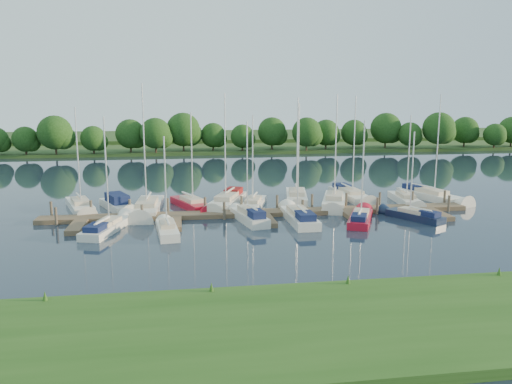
{
  "coord_description": "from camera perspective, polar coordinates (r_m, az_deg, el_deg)",
  "views": [
    {
      "loc": [
        -7.24,
        -36.84,
        10.55
      ],
      "look_at": [
        -0.52,
        8.0,
        2.2
      ],
      "focal_mm": 35.0,
      "sensor_mm": 36.0,
      "label": 1
    }
  ],
  "objects": [
    {
      "name": "sailboat_s_3",
      "position": [
        44.3,
        4.89,
        -2.94
      ],
      "size": [
        2.08,
        8.35,
        10.76
      ],
      "rotation": [
        0.0,
        0.0,
        0.01
      ],
      "color": "silver",
      "rests_on": "ground"
    },
    {
      "name": "sailboat_n_0",
      "position": [
        51.65,
        -19.4,
        -1.64
      ],
      "size": [
        4.0,
        8.07,
        10.33
      ],
      "rotation": [
        0.0,
        0.0,
        3.47
      ],
      "color": "silver",
      "rests_on": "ground"
    },
    {
      "name": "sailboat_n_6",
      "position": [
        53.21,
        4.64,
        -0.73
      ],
      "size": [
        3.49,
        8.9,
        11.28
      ],
      "rotation": [
        0.0,
        0.0,
        2.95
      ],
      "color": "silver",
      "rests_on": "ground"
    },
    {
      "name": "sailboat_n_8",
      "position": [
        55.52,
        10.78,
        -0.38
      ],
      "size": [
        2.67,
        9.1,
        11.4
      ],
      "rotation": [
        0.0,
        0.0,
        3.21
      ],
      "color": "silver",
      "rests_on": "ground"
    },
    {
      "name": "sailboat_n_7",
      "position": [
        51.54,
        8.93,
        -1.18
      ],
      "size": [
        4.61,
        9.05,
        11.6
      ],
      "rotation": [
        0.0,
        0.0,
        2.8
      ],
      "color": "silver",
      "rests_on": "ground"
    },
    {
      "name": "motorboat",
      "position": [
        50.66,
        -15.46,
        -1.53
      ],
      "size": [
        4.21,
        6.87,
        1.93
      ],
      "rotation": [
        0.0,
        0.0,
        3.56
      ],
      "color": "silver",
      "rests_on": "ground"
    },
    {
      "name": "sailboat_s_1",
      "position": [
        40.75,
        -10.12,
        -4.33
      ],
      "size": [
        2.04,
        6.28,
        8.17
      ],
      "rotation": [
        0.0,
        0.0,
        0.11
      ],
      "color": "silver",
      "rests_on": "ground"
    },
    {
      "name": "treeline",
      "position": [
        99.08,
        -5.74,
        6.59
      ],
      "size": [
        146.47,
        10.23,
        8.28
      ],
      "color": "#38281C",
      "rests_on": "ground"
    },
    {
      "name": "sailboat_n_5",
      "position": [
        49.69,
        -0.34,
        -1.51
      ],
      "size": [
        3.61,
        7.46,
        9.49
      ],
      "rotation": [
        0.0,
        0.0,
        2.83
      ],
      "color": "silver",
      "rests_on": "ground"
    },
    {
      "name": "sailboat_n_10",
      "position": [
        57.08,
        19.37,
        -0.48
      ],
      "size": [
        4.49,
        9.15,
        11.62
      ],
      "rotation": [
        0.0,
        0.0,
        3.46
      ],
      "color": "silver",
      "rests_on": "ground"
    },
    {
      "name": "sailboat_n_3",
      "position": [
        49.95,
        -7.34,
        -1.52
      ],
      "size": [
        4.12,
        7.55,
        9.83
      ],
      "rotation": [
        0.0,
        0.0,
        3.53
      ],
      "color": "#AD1024",
      "rests_on": "ground"
    },
    {
      "name": "sailboat_s_5",
      "position": [
        47.01,
        17.52,
        -2.64
      ],
      "size": [
        4.0,
        6.08,
        8.18
      ],
      "rotation": [
        0.0,
        0.0,
        0.5
      ],
      "color": "#0F1B34",
      "rests_on": "ground"
    },
    {
      "name": "sailboat_n_4",
      "position": [
        50.76,
        -3.33,
        -1.19
      ],
      "size": [
        4.85,
        9.09,
        11.71
      ],
      "rotation": [
        0.0,
        0.0,
        2.77
      ],
      "color": "silver",
      "rests_on": "ground"
    },
    {
      "name": "ground",
      "position": [
        39.0,
        2.51,
        -5.27
      ],
      "size": [
        260.0,
        260.0,
        0.0
      ],
      "primitive_type": "plane",
      "color": "#1B2536",
      "rests_on": "ground"
    },
    {
      "name": "dock",
      "position": [
        45.92,
        0.77,
        -2.59
      ],
      "size": [
        40.0,
        6.0,
        0.4
      ],
      "color": "brown",
      "rests_on": "ground"
    },
    {
      "name": "near_bank",
      "position": [
        24.35,
        9.96,
        -14.76
      ],
      "size": [
        90.0,
        10.0,
        0.5
      ],
      "primitive_type": "cube",
      "color": "#234B15",
      "rests_on": "ground"
    },
    {
      "name": "far_shore",
      "position": [
        112.54,
        -4.82,
        5.17
      ],
      "size": [
        180.0,
        30.0,
        0.6
      ],
      "primitive_type": "cube",
      "color": "#224018",
      "rests_on": "ground"
    },
    {
      "name": "sailboat_s_0",
      "position": [
        42.68,
        -16.62,
        -3.9
      ],
      "size": [
        3.53,
        7.63,
        9.61
      ],
      "rotation": [
        0.0,
        0.0,
        -0.28
      ],
      "color": "silver",
      "rests_on": "ground"
    },
    {
      "name": "sailboat_n_9",
      "position": [
        54.18,
        16.71,
        -0.94
      ],
      "size": [
        2.43,
        7.41,
        9.47
      ],
      "rotation": [
        0.0,
        0.0,
        3.03
      ],
      "color": "silver",
      "rests_on": "ground"
    },
    {
      "name": "sailboat_n_2",
      "position": [
        48.92,
        -12.34,
        -1.93
      ],
      "size": [
        2.83,
        9.97,
        12.53
      ],
      "rotation": [
        0.0,
        0.0,
        3.08
      ],
      "color": "silver",
      "rests_on": "ground"
    },
    {
      "name": "sailboat_s_2",
      "position": [
        44.06,
        -0.8,
        -2.95
      ],
      "size": [
        2.85,
        7.03,
        9.24
      ],
      "rotation": [
        0.0,
        0.0,
        0.21
      ],
      "color": "silver",
      "rests_on": "ground"
    },
    {
      "name": "distant_hill",
      "position": [
        137.38,
        -5.52,
        6.28
      ],
      "size": [
        220.0,
        40.0,
        1.4
      ],
      "primitive_type": "cube",
      "color": "#395525",
      "rests_on": "ground"
    },
    {
      "name": "sailboat_s_4",
      "position": [
        44.89,
        11.87,
        -2.98
      ],
      "size": [
        4.19,
        7.04,
        9.2
      ],
      "rotation": [
        0.0,
        0.0,
        -0.44
      ],
      "color": "#AD1024",
      "rests_on": "ground"
    },
    {
      "name": "mooring_pilings",
      "position": [
        46.91,
        0.55,
        -1.81
      ],
      "size": [
        38.24,
        2.84,
        2.0
      ],
      "color": "#473D33",
      "rests_on": "ground"
    }
  ]
}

